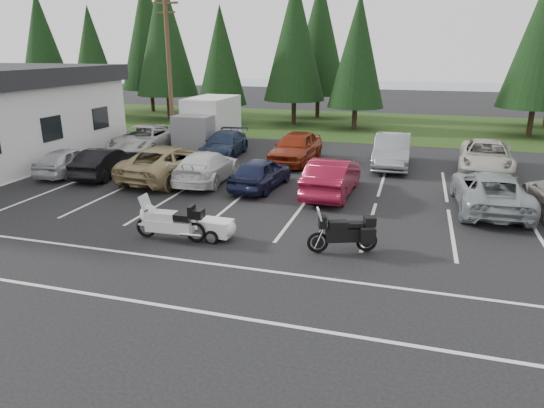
{
  "coord_description": "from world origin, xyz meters",
  "views": [
    {
      "loc": [
        4.44,
        -15.03,
        5.83
      ],
      "look_at": [
        0.13,
        -0.5,
        0.94
      ],
      "focal_mm": 32.0,
      "sensor_mm": 36.0,
      "label": 1
    }
  ],
  "objects": [
    {
      "name": "ground",
      "position": [
        0.0,
        0.0,
        0.0
      ],
      "size": [
        120.0,
        120.0,
        0.0
      ],
      "primitive_type": "plane",
      "color": "black",
      "rests_on": "ground"
    },
    {
      "name": "grass_strip",
      "position": [
        0.0,
        24.0,
        0.01
      ],
      "size": [
        80.0,
        16.0,
        0.01
      ],
      "primitive_type": "cube",
      "color": "#233811",
      "rests_on": "ground"
    },
    {
      "name": "lake_water",
      "position": [
        4.0,
        55.0,
        0.0
      ],
      "size": [
        70.0,
        50.0,
        0.02
      ],
      "primitive_type": "cube",
      "color": "slate",
      "rests_on": "ground"
    },
    {
      "name": "utility_pole",
      "position": [
        -10.0,
        12.0,
        4.7
      ],
      "size": [
        1.6,
        0.26,
        9.0
      ],
      "color": "#473321",
      "rests_on": "ground"
    },
    {
      "name": "box_truck",
      "position": [
        -8.0,
        12.5,
        1.45
      ],
      "size": [
        2.4,
        5.6,
        2.9
      ],
      "primitive_type": null,
      "color": "silver",
      "rests_on": "ground"
    },
    {
      "name": "stall_markings",
      "position": [
        0.0,
        2.0,
        0.0
      ],
      "size": [
        32.0,
        16.0,
        0.01
      ],
      "primitive_type": "cube",
      "color": "silver",
      "rests_on": "ground"
    },
    {
      "name": "conifer_0",
      "position": [
        -28.0,
        22.5,
        6.23
      ],
      "size": [
        4.58,
        4.58,
        10.66
      ],
      "color": "#332316",
      "rests_on": "ground"
    },
    {
      "name": "conifer_1",
      "position": [
        -22.0,
        21.2,
        5.39
      ],
      "size": [
        3.96,
        3.96,
        9.22
      ],
      "color": "#332316",
      "rests_on": "ground"
    },
    {
      "name": "conifer_2",
      "position": [
        -16.0,
        22.8,
        6.95
      ],
      "size": [
        5.1,
        5.1,
        11.89
      ],
      "color": "#332316",
      "rests_on": "ground"
    },
    {
      "name": "conifer_3",
      "position": [
        -10.5,
        21.4,
        5.27
      ],
      "size": [
        3.87,
        3.87,
        9.02
      ],
      "color": "#332316",
      "rests_on": "ground"
    },
    {
      "name": "conifer_4",
      "position": [
        -5.0,
        22.9,
        6.53
      ],
      "size": [
        4.8,
        4.8,
        11.17
      ],
      "color": "#332316",
      "rests_on": "ground"
    },
    {
      "name": "conifer_5",
      "position": [
        0.0,
        21.6,
        5.63
      ],
      "size": [
        4.14,
        4.14,
        9.63
      ],
      "color": "#332316",
      "rests_on": "ground"
    },
    {
      "name": "conifer_back_a",
      "position": [
        -20.0,
        27.0,
        7.19
      ],
      "size": [
        5.28,
        5.28,
        12.3
      ],
      "color": "#332316",
      "rests_on": "ground"
    },
    {
      "name": "conifer_back_b",
      "position": [
        -4.0,
        27.5,
        6.77
      ],
      "size": [
        4.97,
        4.97,
        11.58
      ],
      "color": "#332316",
      "rests_on": "ground"
    },
    {
      "name": "car_near_0",
      "position": [
        -11.49,
        4.05,
        0.66
      ],
      "size": [
        1.91,
        4.02,
        1.33
      ],
      "primitive_type": "imported",
      "rotation": [
        0.0,
        0.0,
        3.23
      ],
      "color": "silver",
      "rests_on": "ground"
    },
    {
      "name": "car_near_1",
      "position": [
        -9.52,
        4.22,
        0.68
      ],
      "size": [
        1.8,
        4.22,
        1.35
      ],
      "primitive_type": "imported",
      "rotation": [
        0.0,
        0.0,
        3.23
      ],
      "color": "black",
      "rests_on": "ground"
    },
    {
      "name": "car_near_2",
      "position": [
        -6.35,
        4.66,
        0.79
      ],
      "size": [
        3.09,
        5.87,
        1.58
      ],
      "primitive_type": "imported",
      "rotation": [
        0.0,
        0.0,
        3.06
      ],
      "color": "#9A8659",
      "rests_on": "ground"
    },
    {
      "name": "car_near_3",
      "position": [
        -4.51,
        4.67,
        0.7
      ],
      "size": [
        2.22,
        4.91,
        1.39
      ],
      "primitive_type": "imported",
      "rotation": [
        0.0,
        0.0,
        3.2
      ],
      "color": "white",
      "rests_on": "ground"
    },
    {
      "name": "car_near_4",
      "position": [
        -1.82,
        4.34,
        0.69
      ],
      "size": [
        2.01,
        4.16,
        1.37
      ],
      "primitive_type": "imported",
      "rotation": [
        0.0,
        0.0,
        3.04
      ],
      "color": "#171C3A",
      "rests_on": "ground"
    },
    {
      "name": "car_near_5",
      "position": [
        1.31,
        4.25,
        0.78
      ],
      "size": [
        1.82,
        4.76,
        1.55
      ],
      "primitive_type": "imported",
      "rotation": [
        0.0,
        0.0,
        3.1
      ],
      "color": "maroon",
      "rests_on": "ground"
    },
    {
      "name": "car_near_6",
      "position": [
        7.33,
        4.0,
        0.73
      ],
      "size": [
        2.62,
        5.35,
        1.46
      ],
      "primitive_type": "imported",
      "rotation": [
        0.0,
        0.0,
        3.18
      ],
      "color": "gray",
      "rests_on": "ground"
    },
    {
      "name": "car_far_0",
      "position": [
        -10.63,
        9.62,
        0.79
      ],
      "size": [
        3.04,
        5.84,
        1.57
      ],
      "primitive_type": "imported",
      "rotation": [
        0.0,
        0.0,
        0.08
      ],
      "color": "#B8B8B6",
      "rests_on": "ground"
    },
    {
      "name": "car_far_1",
      "position": [
        -5.79,
        9.98,
        0.68
      ],
      "size": [
        2.25,
        4.79,
        1.35
      ],
      "primitive_type": "imported",
      "rotation": [
        0.0,
        0.0,
        0.08
      ],
      "color": "#1A2642",
      "rests_on": "ground"
    },
    {
      "name": "car_far_2",
      "position": [
        -1.55,
        9.56,
        0.83
      ],
      "size": [
        2.29,
        4.98,
        1.65
      ],
      "primitive_type": "imported",
      "rotation": [
        0.0,
        0.0,
        -0.07
      ],
      "color": "maroon",
      "rests_on": "ground"
    },
    {
      "name": "car_far_3",
      "position": [
        3.38,
        10.11,
        0.82
      ],
      "size": [
        1.83,
        5.0,
        1.64
      ],
      "primitive_type": "imported",
      "rotation": [
        0.0,
        0.0,
        0.02
      ],
      "color": "slate",
      "rests_on": "ground"
    },
    {
      "name": "car_far_4",
      "position": [
        7.9,
        10.45,
        0.74
      ],
      "size": [
        2.91,
        5.53,
        1.48
      ],
      "primitive_type": "imported",
      "rotation": [
        0.0,
        0.0,
        -0.09
      ],
      "color": "#B3B0A4",
      "rests_on": "ground"
    },
    {
      "name": "touring_motorcycle",
      "position": [
        -2.74,
        -2.18,
        0.73
      ],
      "size": [
        2.65,
        0.9,
        1.45
      ],
      "primitive_type": null,
      "rotation": [
        0.0,
        0.0,
        0.04
      ],
      "color": "silver",
      "rests_on": "ground"
    },
    {
      "name": "cargo_trailer",
      "position": [
        -1.35,
        -1.75,
        0.33
      ],
      "size": [
        1.46,
        0.86,
        0.66
      ],
      "primitive_type": null,
      "rotation": [
        0.0,
        0.0,
        -0.04
      ],
      "color": "silver",
      "rests_on": "ground"
    },
    {
      "name": "adventure_motorcycle",
      "position": [
        2.64,
        -1.6,
        0.71
      ],
      "size": [
        2.48,
        1.58,
        1.42
      ],
      "primitive_type": null,
      "rotation": [
        0.0,
        0.0,
        0.36
      ],
      "color": "black",
      "rests_on": "ground"
    }
  ]
}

